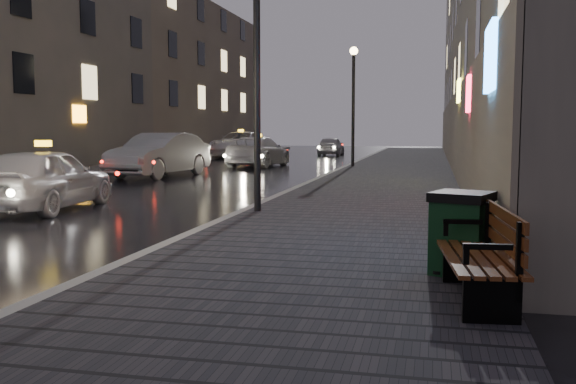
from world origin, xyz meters
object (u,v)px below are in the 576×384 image
object	(u,v)px
taxi_near	(45,178)
car_left_mid	(159,155)
lamp_far	(353,91)
car_far	(331,146)
lamp_near	(257,47)
taxi_far	(241,145)
taxi_mid	(258,152)
bench	(486,255)
trash_bin	(461,232)

from	to	relation	value
taxi_near	car_left_mid	distance (m)	10.10
lamp_far	taxi_near	size ratio (longest dim) A/B	1.25
lamp_far	car_far	xyz separation A→B (m)	(-3.21, 14.13, -2.85)
lamp_near	lamp_far	distance (m)	16.00
taxi_near	car_left_mid	bearing A→B (deg)	-85.21
lamp_near	car_far	world-z (taller)	lamp_near
taxi_near	taxi_far	xyz separation A→B (m)	(-3.27, 25.93, 0.10)
taxi_mid	car_far	xyz separation A→B (m)	(1.54, 12.87, -0.08)
lamp_near	taxi_mid	world-z (taller)	lamp_near
lamp_near	car_left_mid	size ratio (longest dim) A/B	1.04
lamp_near	taxi_far	size ratio (longest dim) A/B	0.89
bench	car_left_mid	world-z (taller)	car_left_mid
trash_bin	taxi_near	xyz separation A→B (m)	(-8.91, 5.20, 0.08)
bench	taxi_far	xyz separation A→B (m)	(-12.36, 32.30, 0.21)
taxi_near	lamp_far	bearing A→B (deg)	-112.35
car_left_mid	taxi_mid	distance (m)	7.38
taxi_far	lamp_near	bearing A→B (deg)	-68.51
trash_bin	car_left_mid	xyz separation A→B (m)	(-10.57, 15.16, 0.20)
bench	car_left_mid	xyz separation A→B (m)	(-10.75, 16.33, 0.23)
lamp_far	trash_bin	world-z (taller)	lamp_far
lamp_near	trash_bin	size ratio (longest dim) A/B	5.44
taxi_mid	taxi_near	bearing A→B (deg)	93.10
taxi_far	car_far	size ratio (longest dim) A/B	1.58
lamp_far	car_far	size ratio (longest dim) A/B	1.41
car_left_mid	trash_bin	bearing A→B (deg)	-47.45
trash_bin	taxi_near	bearing A→B (deg)	170.58
taxi_near	bench	bearing A→B (deg)	140.35
lamp_near	trash_bin	xyz separation A→B (m)	(3.86, -5.02, -2.85)
lamp_far	taxi_far	distance (m)	13.36
trash_bin	car_left_mid	world-z (taller)	car_left_mid
taxi_mid	lamp_near	bearing A→B (deg)	109.50
lamp_far	car_left_mid	size ratio (longest dim) A/B	1.04
lamp_far	car_far	world-z (taller)	lamp_far
trash_bin	taxi_mid	bearing A→B (deg)	132.01
taxi_near	taxi_mid	xyz separation A→B (m)	(0.30, 17.08, -0.00)
lamp_near	car_far	distance (m)	30.44
taxi_far	car_far	distance (m)	6.50
trash_bin	car_left_mid	size ratio (longest dim) A/B	0.19
trash_bin	taxi_far	xyz separation A→B (m)	(-12.18, 31.13, 0.18)
lamp_near	taxi_far	bearing A→B (deg)	107.66
car_left_mid	taxi_mid	size ratio (longest dim) A/B	1.02
bench	taxi_far	bearing A→B (deg)	105.38
taxi_far	lamp_far	bearing A→B (deg)	-46.74
trash_bin	taxi_near	distance (m)	10.32
trash_bin	car_far	size ratio (longest dim) A/B	0.26
bench	car_far	size ratio (longest dim) A/B	0.50
taxi_far	bench	bearing A→B (deg)	-65.23
car_left_mid	lamp_far	bearing A→B (deg)	48.82
lamp_far	taxi_mid	bearing A→B (deg)	165.16
lamp_far	taxi_far	xyz separation A→B (m)	(-8.32, 10.11, -2.67)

